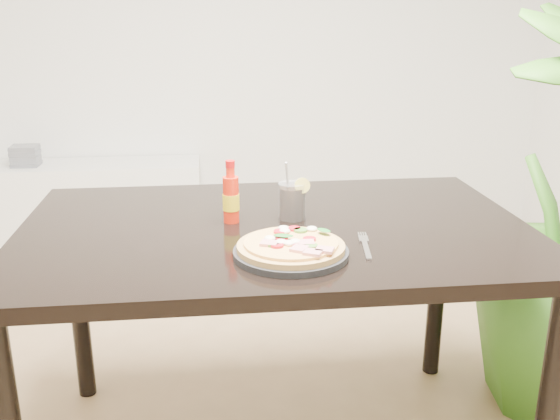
{
  "coord_description": "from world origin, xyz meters",
  "views": [
    {
      "loc": [
        -0.04,
        -1.46,
        1.31
      ],
      "look_at": [
        0.14,
        0.05,
        0.83
      ],
      "focal_mm": 40.0,
      "sensor_mm": 36.0,
      "label": 1
    }
  ],
  "objects": [
    {
      "name": "cola_cup",
      "position": [
        0.19,
        0.22,
        0.8
      ],
      "size": [
        0.09,
        0.08,
        0.17
      ],
      "rotation": [
        0.0,
        0.0,
        -0.06
      ],
      "color": "black",
      "rests_on": "dining_table"
    },
    {
      "name": "hot_sauce_bottle",
      "position": [
        0.02,
        0.2,
        0.82
      ],
      "size": [
        0.06,
        0.06,
        0.18
      ],
      "rotation": [
        0.0,
        0.0,
        -0.42
      ],
      "color": "red",
      "rests_on": "dining_table"
    },
    {
      "name": "plate",
      "position": [
        0.15,
        -0.07,
        0.76
      ],
      "size": [
        0.28,
        0.28,
        0.02
      ],
      "primitive_type": "cylinder",
      "color": "black",
      "rests_on": "dining_table"
    },
    {
      "name": "cd_stack",
      "position": [
        -1.05,
        2.05,
        0.56
      ],
      "size": [
        0.14,
        0.12,
        0.11
      ],
      "color": "slate",
      "rests_on": "media_console"
    },
    {
      "name": "pizza",
      "position": [
        0.15,
        -0.07,
        0.78
      ],
      "size": [
        0.26,
        0.26,
        0.03
      ],
      "color": "tan",
      "rests_on": "plate"
    },
    {
      "name": "media_console",
      "position": [
        -0.8,
        2.07,
        0.25
      ],
      "size": [
        1.4,
        0.34,
        0.5
      ],
      "primitive_type": "cube",
      "color": "white",
      "rests_on": "ground"
    },
    {
      "name": "fork",
      "position": [
        0.34,
        -0.02,
        0.75
      ],
      "size": [
        0.04,
        0.19,
        0.0
      ],
      "rotation": [
        0.0,
        0.0,
        -0.14
      ],
      "color": "silver",
      "rests_on": "dining_table"
    },
    {
      "name": "dining_table",
      "position": [
        0.14,
        0.17,
        0.67
      ],
      "size": [
        1.4,
        0.9,
        0.75
      ],
      "color": "black",
      "rests_on": "ground"
    }
  ]
}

